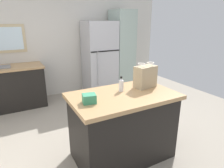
# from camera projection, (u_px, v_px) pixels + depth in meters

# --- Properties ---
(ground) EXTENTS (6.43, 6.43, 0.00)m
(ground) POSITION_uv_depth(u_px,v_px,m) (111.00, 140.00, 3.11)
(ground) COLOR #9E9384
(back_wall) EXTENTS (5.36, 0.13, 2.62)m
(back_wall) POSITION_uv_depth(u_px,v_px,m) (62.00, 42.00, 4.81)
(back_wall) COLOR silver
(back_wall) RESTS_ON ground
(kitchen_island) EXTENTS (1.35, 0.84, 0.92)m
(kitchen_island) POSITION_uv_depth(u_px,v_px,m) (123.00, 126.00, 2.62)
(kitchen_island) COLOR black
(kitchen_island) RESTS_ON ground
(refrigerator) EXTENTS (0.76, 0.69, 1.80)m
(refrigerator) POSITION_uv_depth(u_px,v_px,m) (100.00, 58.00, 4.97)
(refrigerator) COLOR #B7B7BC
(refrigerator) RESTS_ON ground
(tall_cabinet) EXTENTS (0.51, 0.62, 2.07)m
(tall_cabinet) POSITION_uv_depth(u_px,v_px,m) (122.00, 51.00, 5.22)
(tall_cabinet) COLOR #9EB2A8
(tall_cabinet) RESTS_ON ground
(sink_counter) EXTENTS (1.28, 0.69, 1.09)m
(sink_counter) POSITION_uv_depth(u_px,v_px,m) (13.00, 87.00, 4.18)
(sink_counter) COLOR black
(sink_counter) RESTS_ON ground
(shopping_bag) EXTENTS (0.32, 0.21, 0.35)m
(shopping_bag) POSITION_uv_depth(u_px,v_px,m) (145.00, 77.00, 2.70)
(shopping_bag) COLOR tan
(shopping_bag) RESTS_ON kitchen_island
(small_box) EXTENTS (0.17, 0.16, 0.10)m
(small_box) POSITION_uv_depth(u_px,v_px,m) (89.00, 99.00, 2.21)
(small_box) COLOR #388E66
(small_box) RESTS_ON kitchen_island
(bottle) EXTENTS (0.06, 0.06, 0.20)m
(bottle) POSITION_uv_depth(u_px,v_px,m) (121.00, 85.00, 2.57)
(bottle) COLOR white
(bottle) RESTS_ON kitchen_island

